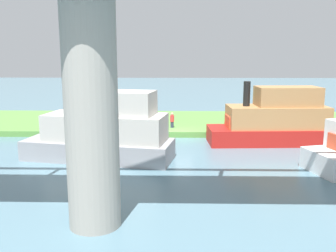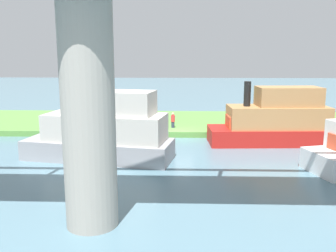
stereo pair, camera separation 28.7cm
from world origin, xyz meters
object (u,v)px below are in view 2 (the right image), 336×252
object	(u,v)px
riverboat_paddlewheel	(103,132)
pontoon_yellow	(275,121)
bridge_pylon	(88,115)
person_on_bank	(173,120)
mooring_post	(140,124)

from	to	relation	value
riverboat_paddlewheel	pontoon_yellow	size ratio (longest dim) A/B	1.06
bridge_pylon	pontoon_yellow	world-z (taller)	bridge_pylon
person_on_bank	mooring_post	size ratio (longest dim) A/B	1.36
pontoon_yellow	mooring_post	bearing A→B (deg)	-14.61
person_on_bank	pontoon_yellow	distance (m)	9.11
mooring_post	riverboat_paddlewheel	bearing A→B (deg)	78.27
person_on_bank	riverboat_paddlewheel	size ratio (longest dim) A/B	0.13
bridge_pylon	person_on_bank	bearing A→B (deg)	-99.16
person_on_bank	pontoon_yellow	bearing A→B (deg)	155.44
mooring_post	pontoon_yellow	bearing A→B (deg)	165.39
bridge_pylon	riverboat_paddlewheel	distance (m)	10.59
mooring_post	riverboat_paddlewheel	size ratio (longest dim) A/B	0.10
person_on_bank	riverboat_paddlewheel	world-z (taller)	riverboat_paddlewheel
bridge_pylon	person_on_bank	distance (m)	19.44
bridge_pylon	riverboat_paddlewheel	bearing A→B (deg)	-81.15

